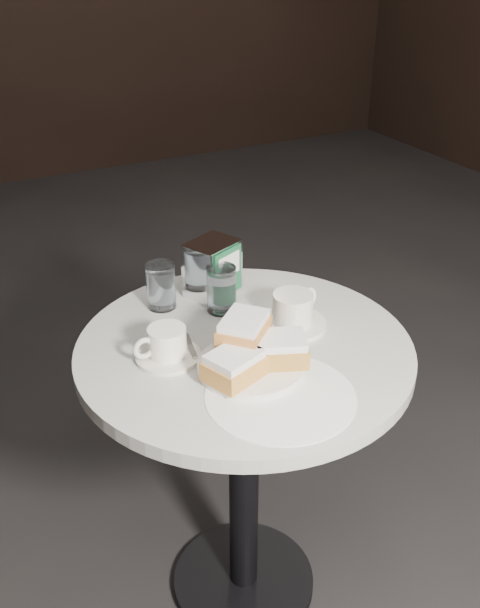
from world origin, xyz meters
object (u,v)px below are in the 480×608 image
at_px(water_glass_left, 161,287).
at_px(napkin_dispenser, 213,268).
at_px(coffee_cup_left, 167,345).
at_px(water_glass_right, 221,290).
at_px(cafe_table, 244,419).
at_px(beignet_plate, 252,354).
at_px(coffee_cup_right, 293,312).

bearing_deg(water_glass_left, napkin_dispenser, 0.89).
xyz_separation_m(coffee_cup_left, water_glass_right, (0.18, 0.12, 0.02)).
relative_size(water_glass_left, water_glass_right, 0.99).
height_order(cafe_table, beignet_plate, beignet_plate).
xyz_separation_m(water_glass_left, napkin_dispenser, (0.13, 0.00, 0.01)).
bearing_deg(coffee_cup_left, water_glass_right, 30.80).
relative_size(coffee_cup_right, napkin_dispenser, 1.39).
distance_m(coffee_cup_left, water_glass_right, 0.22).
bearing_deg(water_glass_right, napkin_dispenser, 78.28).
height_order(coffee_cup_right, water_glass_left, water_glass_left).
height_order(coffee_cup_left, water_glass_right, water_glass_right).
bearing_deg(coffee_cup_left, cafe_table, -12.28).
xyz_separation_m(cafe_table, water_glass_right, (0.02, 0.15, 0.25)).
bearing_deg(cafe_table, beignet_plate, -108.78).
bearing_deg(beignet_plate, water_glass_right, 78.07).
relative_size(cafe_table, coffee_cup_right, 3.86).
bearing_deg(cafe_table, napkin_dispenser, 80.96).
height_order(cafe_table, coffee_cup_right, coffee_cup_right).
relative_size(beignet_plate, coffee_cup_right, 1.20).
height_order(beignet_plate, coffee_cup_right, beignet_plate).
height_order(coffee_cup_left, napkin_dispenser, napkin_dispenser).
relative_size(coffee_cup_right, water_glass_left, 1.84).
bearing_deg(coffee_cup_right, water_glass_left, 114.62).
height_order(water_glass_left, napkin_dispenser, napkin_dispenser).
distance_m(coffee_cup_left, napkin_dispenser, 0.28).
relative_size(beignet_plate, coffee_cup_left, 1.62).
bearing_deg(coffee_cup_right, napkin_dispenser, 91.30).
distance_m(beignet_plate, water_glass_left, 0.32).
xyz_separation_m(coffee_cup_right, water_glass_right, (-0.11, 0.13, 0.02)).
distance_m(water_glass_left, napkin_dispenser, 0.13).
height_order(water_glass_right, napkin_dispenser, napkin_dispenser).
height_order(cafe_table, coffee_cup_left, coffee_cup_left).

